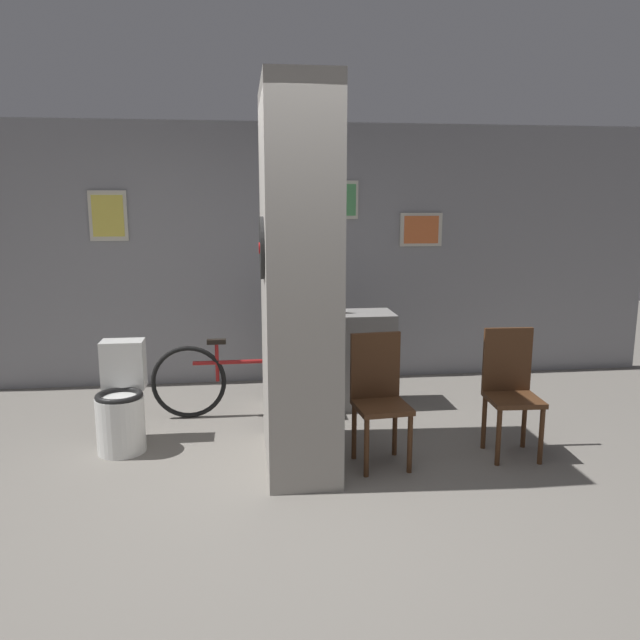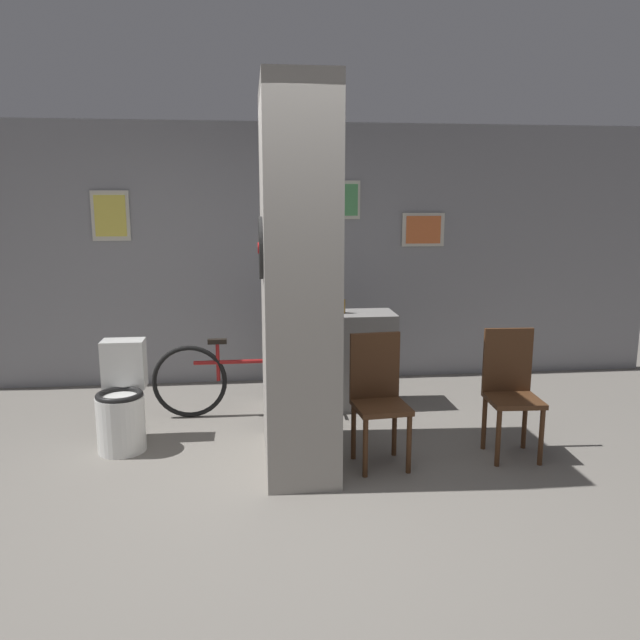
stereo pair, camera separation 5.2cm
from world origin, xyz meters
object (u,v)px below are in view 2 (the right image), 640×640
(bicycle, at_px, (247,378))
(bottle_tall, at_px, (329,302))
(toilet, at_px, (122,404))
(chair_by_doorway, at_px, (511,388))
(chair_near_pillar, at_px, (378,394))

(bicycle, relative_size, bottle_tall, 5.93)
(toilet, height_order, bicycle, toilet)
(toilet, xyz_separation_m, bicycle, (0.94, 0.62, -0.01))
(chair_by_doorway, relative_size, bicycle, 0.58)
(chair_near_pillar, relative_size, bottle_tall, 3.41)
(chair_near_pillar, xyz_separation_m, chair_by_doorway, (0.99, 0.05, 0.00))
(toilet, xyz_separation_m, chair_by_doorway, (2.86, -0.43, 0.16))
(toilet, distance_m, chair_by_doorway, 2.89)
(chair_near_pillar, bearing_deg, toilet, 160.09)
(bicycle, height_order, bottle_tall, bottle_tall)
(chair_near_pillar, bearing_deg, bicycle, 124.65)
(chair_by_doorway, bearing_deg, chair_near_pillar, -174.28)
(bicycle, bearing_deg, bottle_tall, 14.18)
(chair_by_doorway, bearing_deg, toilet, 174.47)
(toilet, bearing_deg, chair_by_doorway, -8.65)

